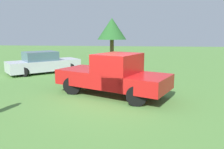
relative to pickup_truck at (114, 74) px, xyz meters
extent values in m
plane|color=#54843D|center=(0.10, 0.77, -0.93)|extent=(80.00, 80.00, 0.00)
cylinder|color=black|center=(1.85, 0.06, -0.55)|extent=(0.78, 0.22, 0.78)
cylinder|color=black|center=(1.19, -1.42, -0.55)|extent=(0.78, 0.22, 0.78)
cylinder|color=black|center=(-0.96, 1.32, -0.55)|extent=(0.78, 0.22, 0.78)
cylinder|color=black|center=(-1.63, -0.17, -0.55)|extent=(0.78, 0.22, 0.78)
cube|color=red|center=(1.43, -0.64, -0.21)|extent=(2.55, 2.55, 0.64)
cube|color=red|center=(-0.15, 0.07, 0.17)|extent=(2.19, 2.39, 1.40)
cube|color=slate|center=(-0.15, 0.07, 0.61)|extent=(1.92, 2.15, 0.48)
cube|color=red|center=(-1.03, 0.46, -0.23)|extent=(2.90, 2.70, 0.60)
cube|color=silver|center=(2.26, -1.01, -0.47)|extent=(0.86, 1.74, 0.16)
cylinder|color=black|center=(4.79, -6.66, -0.63)|extent=(0.62, 0.20, 0.62)
cylinder|color=black|center=(3.77, -5.58, -0.63)|extent=(0.62, 0.20, 0.62)
cylinder|color=black|center=(7.06, -4.53, -0.63)|extent=(0.62, 0.20, 0.62)
cylinder|color=black|center=(6.04, -3.45, -0.63)|extent=(0.62, 0.20, 0.62)
cube|color=silver|center=(5.42, -5.06, -0.42)|extent=(4.63, 4.50, 0.68)
cube|color=slate|center=(5.59, -4.89, 0.22)|extent=(2.56, 2.54, 0.60)
cylinder|color=brown|center=(1.96, -14.71, 0.08)|extent=(0.42, 0.42, 2.03)
cone|color=#286028|center=(1.96, -14.71, 2.24)|extent=(3.12, 3.12, 2.28)
camera|label=1|loc=(-1.03, 9.12, 1.67)|focal=35.18mm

